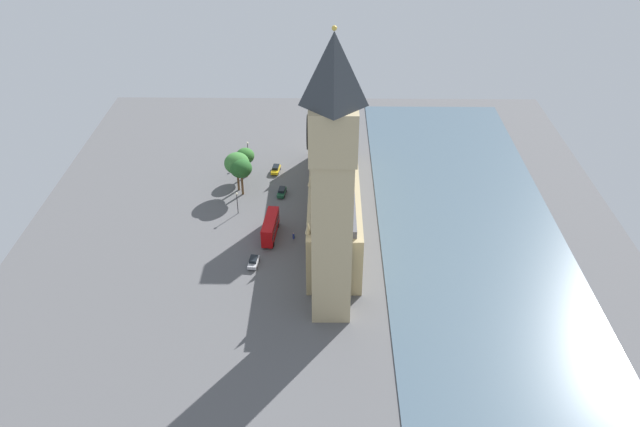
{
  "coord_description": "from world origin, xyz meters",
  "views": [
    {
      "loc": [
        -0.4,
        125.33,
        82.83
      ],
      "look_at": [
        1.0,
        11.8,
        7.81
      ],
      "focal_mm": 35.56,
      "sensor_mm": 36.0,
      "label": 1
    }
  ],
  "objects_px": {
    "clock_tower": "(332,183)",
    "plane_tree_near_tower": "(241,168)",
    "plane_tree_kerbside": "(237,163)",
    "car_dark_green_midblock": "(282,192)",
    "parliament_building": "(334,182)",
    "pedestrian_corner": "(294,236)",
    "car_yellow_cab_trailing": "(276,169)",
    "street_lamp_under_trees": "(248,148)",
    "plane_tree_far_end": "(245,156)",
    "double_decker_bus_leading": "(270,227)",
    "street_lamp_by_river_gate": "(237,199)",
    "car_silver_opposite_hall": "(253,262)"
  },
  "relations": [
    {
      "from": "parliament_building",
      "to": "plane_tree_far_end",
      "type": "height_order",
      "value": "parliament_building"
    },
    {
      "from": "clock_tower",
      "to": "street_lamp_under_trees",
      "type": "relative_size",
      "value": 9.23
    },
    {
      "from": "clock_tower",
      "to": "plane_tree_near_tower",
      "type": "bearing_deg",
      "value": -62.72
    },
    {
      "from": "clock_tower",
      "to": "parliament_building",
      "type": "bearing_deg",
      "value": -91.07
    },
    {
      "from": "car_silver_opposite_hall",
      "to": "street_lamp_under_trees",
      "type": "distance_m",
      "value": 45.59
    },
    {
      "from": "plane_tree_kerbside",
      "to": "plane_tree_near_tower",
      "type": "distance_m",
      "value": 2.38
    },
    {
      "from": "clock_tower",
      "to": "plane_tree_far_end",
      "type": "distance_m",
      "value": 59.78
    },
    {
      "from": "car_dark_green_midblock",
      "to": "car_silver_opposite_hall",
      "type": "distance_m",
      "value": 28.52
    },
    {
      "from": "car_dark_green_midblock",
      "to": "parliament_building",
      "type": "bearing_deg",
      "value": 157.16
    },
    {
      "from": "clock_tower",
      "to": "plane_tree_far_end",
      "type": "relative_size",
      "value": 6.78
    },
    {
      "from": "double_decker_bus_leading",
      "to": "plane_tree_near_tower",
      "type": "bearing_deg",
      "value": -60.66
    },
    {
      "from": "plane_tree_kerbside",
      "to": "double_decker_bus_leading",
      "type": "bearing_deg",
      "value": 115.54
    },
    {
      "from": "car_silver_opposite_hall",
      "to": "pedestrian_corner",
      "type": "xyz_separation_m",
      "value": [
        -8.01,
        -9.58,
        -0.17
      ]
    },
    {
      "from": "clock_tower",
      "to": "pedestrian_corner",
      "type": "xyz_separation_m",
      "value": [
        8.26,
        -23.4,
        -27.75
      ]
    },
    {
      "from": "car_yellow_cab_trailing",
      "to": "street_lamp_under_trees",
      "type": "xyz_separation_m",
      "value": [
        7.76,
        -5.46,
        3.31
      ]
    },
    {
      "from": "car_yellow_cab_trailing",
      "to": "plane_tree_kerbside",
      "type": "distance_m",
      "value": 14.3
    },
    {
      "from": "car_yellow_cab_trailing",
      "to": "street_lamp_under_trees",
      "type": "relative_size",
      "value": 0.77
    },
    {
      "from": "parliament_building",
      "to": "street_lamp_by_river_gate",
      "type": "xyz_separation_m",
      "value": [
        22.58,
        1.3,
        -3.88
      ]
    },
    {
      "from": "double_decker_bus_leading",
      "to": "plane_tree_far_end",
      "type": "distance_m",
      "value": 28.23
    },
    {
      "from": "car_silver_opposite_hall",
      "to": "street_lamp_by_river_gate",
      "type": "xyz_separation_m",
      "value": [
        5.66,
        -19.73,
        3.18
      ]
    },
    {
      "from": "street_lamp_by_river_gate",
      "to": "street_lamp_under_trees",
      "type": "bearing_deg",
      "value": -89.55
    },
    {
      "from": "pedestrian_corner",
      "to": "plane_tree_kerbside",
      "type": "height_order",
      "value": "plane_tree_kerbside"
    },
    {
      "from": "clock_tower",
      "to": "car_silver_opposite_hall",
      "type": "height_order",
      "value": "clock_tower"
    },
    {
      "from": "plane_tree_far_end",
      "to": "street_lamp_under_trees",
      "type": "distance_m",
      "value": 8.17
    },
    {
      "from": "clock_tower",
      "to": "plane_tree_far_end",
      "type": "xyz_separation_m",
      "value": [
        21.82,
        -50.95,
        -22.42
      ]
    },
    {
      "from": "clock_tower",
      "to": "car_yellow_cab_trailing",
      "type": "height_order",
      "value": "clock_tower"
    },
    {
      "from": "double_decker_bus_leading",
      "to": "parliament_building",
      "type": "bearing_deg",
      "value": -138.42
    },
    {
      "from": "parliament_building",
      "to": "car_yellow_cab_trailing",
      "type": "relative_size",
      "value": 12.92
    },
    {
      "from": "double_decker_bus_leading",
      "to": "street_lamp_under_trees",
      "type": "bearing_deg",
      "value": -71.41
    },
    {
      "from": "car_yellow_cab_trailing",
      "to": "car_dark_green_midblock",
      "type": "distance_m",
      "value": 11.65
    },
    {
      "from": "clock_tower",
      "to": "car_silver_opposite_hall",
      "type": "bearing_deg",
      "value": -40.33
    },
    {
      "from": "double_decker_bus_leading",
      "to": "street_lamp_by_river_gate",
      "type": "height_order",
      "value": "street_lamp_by_river_gate"
    },
    {
      "from": "parliament_building",
      "to": "pedestrian_corner",
      "type": "height_order",
      "value": "parliament_building"
    },
    {
      "from": "car_yellow_cab_trailing",
      "to": "plane_tree_kerbside",
      "type": "xyz_separation_m",
      "value": [
        8.65,
        9.2,
        6.71
      ]
    },
    {
      "from": "pedestrian_corner",
      "to": "plane_tree_near_tower",
      "type": "bearing_deg",
      "value": -140.97
    },
    {
      "from": "double_decker_bus_leading",
      "to": "pedestrian_corner",
      "type": "height_order",
      "value": "double_decker_bus_leading"
    },
    {
      "from": "car_dark_green_midblock",
      "to": "car_silver_opposite_hall",
      "type": "relative_size",
      "value": 1.05
    },
    {
      "from": "street_lamp_by_river_gate",
      "to": "car_dark_green_midblock",
      "type": "bearing_deg",
      "value": -139.3
    },
    {
      "from": "plane_tree_kerbside",
      "to": "car_dark_green_midblock",
      "type": "bearing_deg",
      "value": 168.54
    },
    {
      "from": "car_dark_green_midblock",
      "to": "plane_tree_near_tower",
      "type": "relative_size",
      "value": 0.48
    },
    {
      "from": "car_dark_green_midblock",
      "to": "plane_tree_kerbside",
      "type": "distance_m",
      "value": 13.03
    },
    {
      "from": "parliament_building",
      "to": "street_lamp_under_trees",
      "type": "distance_m",
      "value": 33.35
    },
    {
      "from": "double_decker_bus_leading",
      "to": "pedestrian_corner",
      "type": "distance_m",
      "value": 5.59
    },
    {
      "from": "clock_tower",
      "to": "plane_tree_kerbside",
      "type": "distance_m",
      "value": 54.06
    },
    {
      "from": "car_yellow_cab_trailing",
      "to": "street_lamp_by_river_gate",
      "type": "xyz_separation_m",
      "value": [
        7.56,
        19.9,
        3.17
      ]
    },
    {
      "from": "car_dark_green_midblock",
      "to": "plane_tree_near_tower",
      "type": "xyz_separation_m",
      "value": [
        9.7,
        -0.21,
        6.42
      ]
    },
    {
      "from": "car_dark_green_midblock",
      "to": "plane_tree_far_end",
      "type": "relative_size",
      "value": 0.57
    },
    {
      "from": "car_yellow_cab_trailing",
      "to": "pedestrian_corner",
      "type": "bearing_deg",
      "value": 108.36
    },
    {
      "from": "clock_tower",
      "to": "plane_tree_near_tower",
      "type": "relative_size",
      "value": 5.7
    },
    {
      "from": "plane_tree_near_tower",
      "to": "plane_tree_far_end",
      "type": "bearing_deg",
      "value": -89.77
    }
  ]
}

